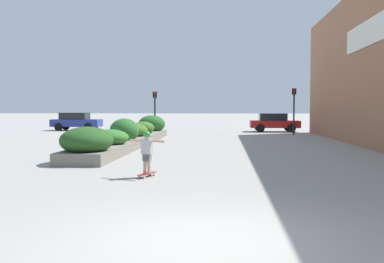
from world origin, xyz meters
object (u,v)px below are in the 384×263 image
object	(u,v)px
skateboard	(147,174)
traffic_light_right	(294,103)
car_center_right	(76,121)
traffic_light_left	(155,105)
skateboarder	(147,148)
car_leftmost	(274,122)

from	to	relation	value
skateboard	traffic_light_right	bearing A→B (deg)	90.47
car_center_right	traffic_light_right	world-z (taller)	traffic_light_right
skateboard	traffic_light_right	xyz separation A→B (m)	(6.96, 18.86, 2.18)
car_center_right	traffic_light_left	size ratio (longest dim) A/B	1.33
skateboarder	car_leftmost	world-z (taller)	car_leftmost
skateboarder	skateboard	bearing A→B (deg)	-83.32
traffic_light_left	traffic_light_right	world-z (taller)	traffic_light_right
skateboarder	traffic_light_left	xyz separation A→B (m)	(-2.76, 18.19, 1.31)
traffic_light_right	car_leftmost	bearing A→B (deg)	101.58
traffic_light_right	skateboard	bearing A→B (deg)	-110.25
skateboard	traffic_light_right	world-z (taller)	traffic_light_right
car_center_right	traffic_light_right	bearing A→B (deg)	73.48
car_leftmost	traffic_light_right	size ratio (longest dim) A/B	1.18
skateboard	skateboarder	size ratio (longest dim) A/B	0.68
traffic_light_left	car_center_right	bearing A→B (deg)	142.92
skateboarder	traffic_light_right	size ratio (longest dim) A/B	0.35
car_leftmost	traffic_light_left	distance (m)	10.23
traffic_light_right	traffic_light_left	bearing A→B (deg)	-176.03
car_leftmost	car_center_right	size ratio (longest dim) A/B	0.95
skateboard	traffic_light_right	size ratio (longest dim) A/B	0.24
skateboard	traffic_light_right	distance (m)	20.22
car_leftmost	car_center_right	bearing A→B (deg)	-93.03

